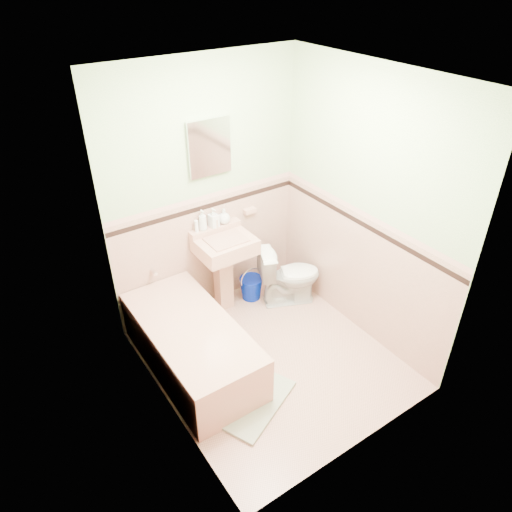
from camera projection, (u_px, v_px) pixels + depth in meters
floor at (271, 359)px, 4.41m from camera, size 2.20×2.20×0.00m
ceiling at (278, 77)px, 3.05m from camera, size 2.20×2.20×0.00m
wall_back at (206, 193)px, 4.49m from camera, size 2.50×0.00×2.50m
wall_front at (378, 320)px, 2.96m from camera, size 2.50×0.00×2.50m
wall_left at (156, 286)px, 3.26m from camera, size 0.00×2.50×2.50m
wall_right at (366, 210)px, 4.20m from camera, size 0.00×2.50×2.50m
wainscot_back at (210, 252)px, 4.84m from camera, size 2.00×0.00×2.00m
wainscot_front at (363, 390)px, 3.32m from camera, size 2.00×0.00×2.00m
wainscot_left at (167, 355)px, 3.61m from camera, size 0.00×2.20×2.20m
wainscot_right at (356, 271)px, 4.55m from camera, size 0.00×2.20×2.20m
accent_back at (207, 206)px, 4.55m from camera, size 2.00×0.00×2.00m
accent_front at (373, 334)px, 3.05m from camera, size 2.00×0.00×2.00m
accent_left at (160, 300)px, 3.34m from camera, size 0.00×2.20×2.20m
accent_right at (362, 224)px, 4.26m from camera, size 0.00×2.20×2.20m
cap_back at (207, 197)px, 4.50m from camera, size 2.00×0.00×2.00m
cap_front at (375, 322)px, 2.99m from camera, size 2.00×0.00×2.00m
cap_left at (159, 289)px, 3.28m from camera, size 0.00×2.20×2.20m
cap_right at (364, 214)px, 4.21m from camera, size 0.00×2.20×2.20m
bathtub at (192, 347)px, 4.22m from camera, size 0.70×1.50×0.45m
tub_faucet at (153, 271)px, 4.50m from camera, size 0.04×0.12×0.04m
sink at (226, 275)px, 4.80m from camera, size 0.54×0.48×0.85m
sink_faucet at (217, 224)px, 4.61m from camera, size 0.02×0.02×0.10m
medicine_cabinet at (209, 147)px, 4.25m from camera, size 0.41×0.04×0.52m
soap_dish at (250, 210)px, 4.85m from camera, size 0.13×0.07×0.04m
soap_bottle_left at (202, 220)px, 4.54m from camera, size 0.08×0.08×0.21m
soap_bottle_mid at (213, 218)px, 4.60m from camera, size 0.10×0.10×0.19m
soap_bottle_right at (224, 216)px, 4.67m from camera, size 0.14×0.14×0.15m
tube at (196, 226)px, 4.53m from camera, size 0.05×0.05×0.12m
toilet at (289, 275)px, 4.97m from camera, size 0.72×0.58×0.65m
bucket at (251, 288)px, 5.12m from camera, size 0.30×0.30×0.25m
bath_mat at (251, 400)px, 3.98m from camera, size 0.86×0.74×0.03m
shoe at (250, 395)px, 3.97m from camera, size 0.17×0.12×0.06m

